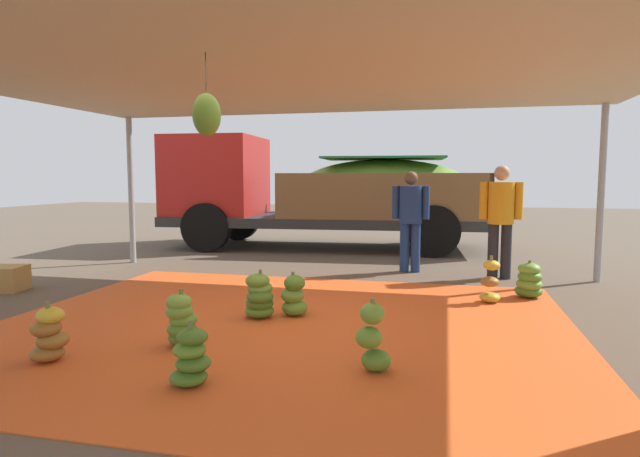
# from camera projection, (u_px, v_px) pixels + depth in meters

# --- Properties ---
(ground_plane) EXTENTS (40.00, 40.00, 0.00)m
(ground_plane) POSITION_uv_depth(u_px,v_px,m) (338.00, 274.00, 8.34)
(ground_plane) COLOR brown
(tarp_orange) EXTENTS (5.90, 5.10, 0.01)m
(tarp_orange) POSITION_uv_depth(u_px,v_px,m) (280.00, 326.00, 5.44)
(tarp_orange) COLOR #E05B23
(tarp_orange) RESTS_ON ground
(tent_canopy) EXTENTS (8.00, 7.00, 2.63)m
(tent_canopy) POSITION_uv_depth(u_px,v_px,m) (275.00, 70.00, 5.10)
(tent_canopy) COLOR #9EA0A5
(tent_canopy) RESTS_ON ground
(banana_bunch_0) EXTENTS (0.37, 0.37, 0.48)m
(banana_bunch_0) POSITION_uv_depth(u_px,v_px,m) (191.00, 359.00, 3.88)
(banana_bunch_0) COLOR #477523
(banana_bunch_0) RESTS_ON tarp_orange
(banana_bunch_1) EXTENTS (0.42, 0.42, 0.48)m
(banana_bunch_1) POSITION_uv_depth(u_px,v_px,m) (529.00, 281.00, 6.68)
(banana_bunch_1) COLOR #477523
(banana_bunch_1) RESTS_ON tarp_orange
(banana_bunch_2) EXTENTS (0.39, 0.38, 0.49)m
(banana_bunch_2) POSITION_uv_depth(u_px,v_px,m) (294.00, 297.00, 5.81)
(banana_bunch_2) COLOR #60932D
(banana_bunch_2) RESTS_ON tarp_orange
(banana_bunch_3) EXTENTS (0.34, 0.33, 0.50)m
(banana_bunch_3) POSITION_uv_depth(u_px,v_px,m) (49.00, 336.00, 4.39)
(banana_bunch_3) COLOR #996628
(banana_bunch_3) RESTS_ON tarp_orange
(banana_bunch_4) EXTENTS (0.34, 0.35, 0.57)m
(banana_bunch_4) POSITION_uv_depth(u_px,v_px,m) (490.00, 283.00, 6.42)
(banana_bunch_4) COLOR gold
(banana_bunch_4) RESTS_ON tarp_orange
(banana_bunch_5) EXTENTS (0.34, 0.34, 0.53)m
(banana_bunch_5) POSITION_uv_depth(u_px,v_px,m) (182.00, 322.00, 4.76)
(banana_bunch_5) COLOR #477523
(banana_bunch_5) RESTS_ON tarp_orange
(banana_bunch_6) EXTENTS (0.42, 0.44, 0.53)m
(banana_bunch_6) POSITION_uv_depth(u_px,v_px,m) (259.00, 297.00, 5.71)
(banana_bunch_6) COLOR #518428
(banana_bunch_6) RESTS_ON tarp_orange
(banana_bunch_7) EXTENTS (0.36, 0.33, 0.58)m
(banana_bunch_7) POSITION_uv_depth(u_px,v_px,m) (373.00, 340.00, 4.15)
(banana_bunch_7) COLOR #518428
(banana_bunch_7) RESTS_ON tarp_orange
(cargo_truck_main) EXTENTS (6.84, 2.79, 2.40)m
(cargo_truck_main) POSITION_uv_depth(u_px,v_px,m) (315.00, 191.00, 11.45)
(cargo_truck_main) COLOR #2D2D2D
(cargo_truck_main) RESTS_ON ground
(worker_0) EXTENTS (0.62, 0.38, 1.70)m
(worker_0) POSITION_uv_depth(u_px,v_px,m) (501.00, 213.00, 7.92)
(worker_0) COLOR #26262D
(worker_0) RESTS_ON ground
(worker_1) EXTENTS (0.59, 0.36, 1.62)m
(worker_1) POSITION_uv_depth(u_px,v_px,m) (411.00, 213.00, 8.49)
(worker_1) COLOR navy
(worker_1) RESTS_ON ground
(crate_0) EXTENTS (0.54, 0.53, 0.33)m
(crate_0) POSITION_uv_depth(u_px,v_px,m) (6.00, 279.00, 7.14)
(crate_0) COLOR #B78947
(crate_0) RESTS_ON ground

